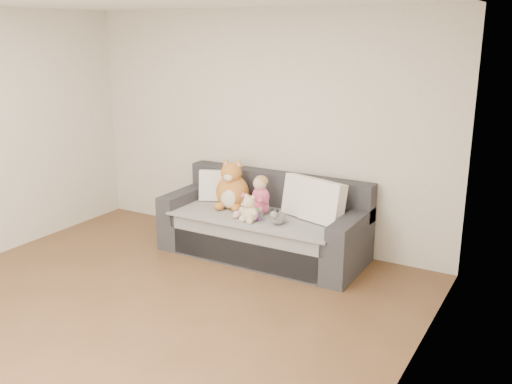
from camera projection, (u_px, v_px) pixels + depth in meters
The scene contains 10 objects.
room_shell at pixel (138, 165), 4.68m from camera, with size 5.00×5.00×5.00m.
sofa at pixel (265, 227), 6.18m from camera, with size 2.20×0.94×0.85m.
cushion_left at pixel (216, 185), 6.53m from camera, with size 0.42×0.31×0.37m.
cushion_right_back at pixel (304, 197), 5.96m from camera, with size 0.51×0.33×0.44m.
cushion_right_front at pixel (322, 202), 5.77m from camera, with size 0.52×0.34×0.45m.
toddler at pixel (258, 198), 6.03m from camera, with size 0.30×0.44×0.43m.
plush_cat at pixel (232, 189), 6.25m from camera, with size 0.47×0.44×0.58m.
teddy_bear at pixel (249, 211), 5.81m from camera, with size 0.23×0.18×0.29m.
plush_cow at pixel (278, 217), 5.74m from camera, with size 0.15×0.22×0.18m.
sippy_cup at pixel (259, 214), 5.88m from camera, with size 0.12×0.09×0.13m.
Camera 1 is at (3.11, -3.06, 2.36)m, focal length 40.00 mm.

